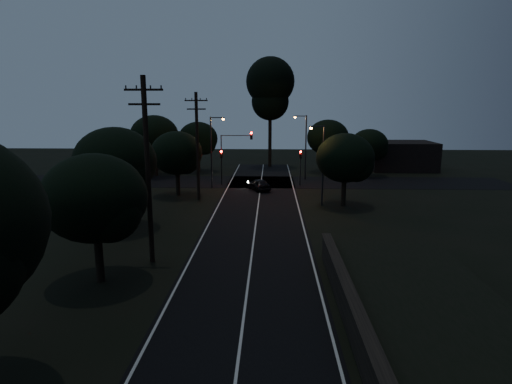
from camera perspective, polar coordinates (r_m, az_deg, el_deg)
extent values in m
cube|color=black|center=(32.80, -0.12, -4.98)|extent=(8.00, 70.00, 0.02)
cube|color=black|center=(52.26, 0.70, 1.35)|extent=(60.00, 8.00, 0.02)
cube|color=beige|center=(32.79, -0.12, -4.95)|extent=(0.12, 70.00, 0.01)
cube|color=beige|center=(33.14, -6.64, -4.85)|extent=(0.12, 70.00, 0.01)
cube|color=beige|center=(32.87, 6.45, -4.99)|extent=(0.12, 70.00, 0.01)
cube|color=black|center=(15.52, 15.64, -22.86)|extent=(0.40, 26.00, 1.50)
cube|color=black|center=(15.09, 15.82, -20.35)|extent=(0.55, 26.00, 0.10)
cylinder|color=black|center=(25.72, -14.22, 2.55)|extent=(0.30, 0.30, 11.00)
cube|color=black|center=(25.43, -14.77, 13.06)|extent=(2.20, 0.12, 0.12)
cube|color=black|center=(25.42, -14.67, 11.26)|extent=(1.80, 0.12, 0.12)
cylinder|color=black|center=(42.21, -7.82, 5.94)|extent=(0.30, 0.30, 10.50)
cube|color=black|center=(42.00, -8.00, 11.99)|extent=(2.20, 0.12, 0.12)
cube|color=black|center=(42.00, -7.96, 10.90)|extent=(1.80, 0.12, 0.12)
cylinder|color=black|center=(24.66, -20.18, -8.34)|extent=(0.44, 0.44, 2.58)
ellipsoid|color=black|center=(23.77, -20.75, -0.74)|extent=(5.47, 5.47, 4.65)
sphere|color=black|center=(23.04, -18.97, -2.39)|extent=(3.28, 3.28, 3.28)
cylinder|color=black|center=(34.44, -17.88, -2.31)|extent=(0.44, 0.44, 2.84)
ellipsoid|color=black|center=(33.76, -18.28, 3.83)|extent=(6.14, 6.14, 5.22)
sphere|color=black|center=(32.92, -16.82, 2.65)|extent=(3.68, 3.68, 3.68)
cylinder|color=black|center=(45.20, -10.38, 1.09)|extent=(0.44, 0.44, 2.47)
ellipsoid|color=black|center=(44.73, -10.53, 5.14)|extent=(5.27, 5.27, 4.48)
sphere|color=black|center=(44.09, -9.48, 4.39)|extent=(3.16, 3.16, 3.16)
cylinder|color=black|center=(60.80, -7.65, 3.94)|extent=(0.44, 0.44, 2.56)
ellipsoid|color=black|center=(60.44, -7.74, 7.07)|extent=(5.48, 5.48, 4.66)
sphere|color=black|center=(59.80, -6.90, 6.51)|extent=(3.29, 3.29, 3.29)
cylinder|color=black|center=(57.98, -13.20, 3.55)|extent=(0.44, 0.44, 2.96)
ellipsoid|color=black|center=(57.57, -13.38, 7.32)|extent=(6.24, 6.24, 5.30)
sphere|color=black|center=(56.74, -12.45, 6.67)|extent=(3.74, 3.74, 3.74)
cylinder|color=black|center=(60.45, 9.46, 3.89)|extent=(0.44, 0.44, 2.67)
ellipsoid|color=black|center=(60.08, 9.57, 7.18)|extent=(5.74, 5.74, 4.88)
sphere|color=black|center=(59.70, 10.59, 6.57)|extent=(3.45, 3.45, 3.45)
cylinder|color=black|center=(58.42, 14.70, 3.20)|extent=(0.44, 0.44, 2.28)
ellipsoid|color=black|center=(58.07, 14.85, 6.09)|extent=(4.87, 4.87, 4.14)
sphere|color=black|center=(57.84, 15.76, 5.54)|extent=(2.92, 2.92, 2.92)
cylinder|color=black|center=(40.80, 11.60, -0.07)|extent=(0.44, 0.44, 2.52)
ellipsoid|color=black|center=(40.27, 11.79, 4.48)|extent=(5.34, 5.34, 4.54)
sphere|color=black|center=(39.99, 13.21, 3.59)|extent=(3.21, 3.21, 3.21)
cylinder|color=black|center=(64.58, 1.87, 7.30)|extent=(0.50, 0.50, 8.86)
sphere|color=black|center=(64.46, 1.92, 14.52)|extent=(7.08, 7.08, 7.08)
sphere|color=black|center=(64.38, 1.90, 11.95)|extent=(5.47, 5.47, 5.47)
cube|color=black|center=(65.34, -16.97, 4.88)|extent=(10.00, 8.00, 4.40)
cube|color=black|center=(65.59, 18.75, 4.62)|extent=(9.00, 7.00, 4.00)
cylinder|color=black|center=(50.34, -4.60, 2.75)|extent=(0.12, 0.12, 3.20)
cube|color=black|center=(50.06, -4.64, 5.07)|extent=(0.28, 0.22, 0.90)
sphere|color=#FF0705|center=(49.90, -4.66, 5.39)|extent=(0.22, 0.22, 0.22)
cylinder|color=black|center=(50.12, 5.92, 2.69)|extent=(0.12, 0.12, 3.20)
cube|color=black|center=(49.84, 5.97, 5.02)|extent=(0.28, 0.22, 0.90)
sphere|color=#FF0705|center=(49.68, 5.98, 5.34)|extent=(0.22, 0.22, 0.22)
cylinder|color=black|center=(50.20, -4.62, 3.77)|extent=(0.12, 0.12, 5.00)
cube|color=black|center=(49.57, -0.62, 7.54)|extent=(0.28, 0.22, 0.90)
sphere|color=#FF0705|center=(49.42, -0.63, 7.87)|extent=(0.22, 0.22, 0.22)
cube|color=black|center=(49.68, -2.66, 7.54)|extent=(3.50, 0.08, 0.08)
cylinder|color=black|center=(48.16, -5.99, 5.20)|extent=(0.16, 0.16, 8.00)
cube|color=black|center=(47.78, -5.25, 9.85)|extent=(1.40, 0.10, 0.10)
cube|color=black|center=(47.70, -4.40, 9.80)|extent=(0.35, 0.22, 0.12)
sphere|color=orange|center=(47.71, -4.40, 9.68)|extent=(0.26, 0.26, 0.26)
cylinder|color=black|center=(53.84, 6.65, 5.87)|extent=(0.16, 0.16, 8.00)
cube|color=black|center=(53.53, 5.99, 10.04)|extent=(1.40, 0.10, 0.10)
cube|color=black|center=(53.49, 5.23, 10.00)|extent=(0.35, 0.22, 0.12)
sphere|color=orange|center=(53.49, 5.23, 9.89)|extent=(0.26, 0.26, 0.26)
cylinder|color=black|center=(40.09, 8.92, 3.44)|extent=(0.16, 0.16, 7.50)
cube|color=black|center=(39.66, 8.22, 8.67)|extent=(1.20, 0.10, 0.10)
cube|color=black|center=(39.61, 7.35, 8.62)|extent=(0.35, 0.22, 0.12)
sphere|color=orange|center=(39.61, 7.34, 8.48)|extent=(0.26, 0.26, 0.26)
imported|color=black|center=(47.20, 0.40, 1.02)|extent=(2.97, 4.13, 1.31)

